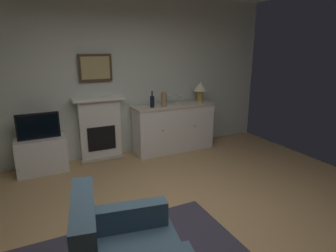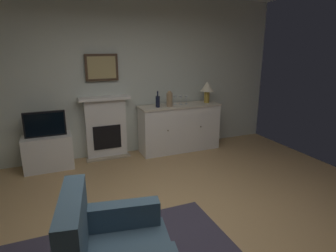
# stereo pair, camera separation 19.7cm
# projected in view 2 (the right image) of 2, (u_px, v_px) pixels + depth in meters

# --- Properties ---
(ground_plane) EXTENTS (6.15, 5.28, 0.10)m
(ground_plane) POSITION_uv_depth(u_px,v_px,m) (182.00, 234.00, 3.14)
(ground_plane) COLOR tan
(ground_plane) RESTS_ON ground
(wall_rear) EXTENTS (6.15, 0.06, 2.79)m
(wall_rear) POSITION_uv_depth(u_px,v_px,m) (121.00, 78.00, 5.07)
(wall_rear) COLOR silver
(wall_rear) RESTS_ON ground_plane
(fireplace_unit) EXTENTS (0.87, 0.30, 1.10)m
(fireplace_unit) POSITION_uv_depth(u_px,v_px,m) (106.00, 127.00, 5.06)
(fireplace_unit) COLOR white
(fireplace_unit) RESTS_ON ground_plane
(framed_picture) EXTENTS (0.55, 0.04, 0.45)m
(framed_picture) POSITION_uv_depth(u_px,v_px,m) (102.00, 68.00, 4.82)
(framed_picture) COLOR #473323
(sideboard_cabinet) EXTENTS (1.53, 0.49, 0.88)m
(sideboard_cabinet) POSITION_uv_depth(u_px,v_px,m) (179.00, 128.00, 5.43)
(sideboard_cabinet) COLOR white
(sideboard_cabinet) RESTS_ON ground_plane
(table_lamp) EXTENTS (0.26, 0.26, 0.40)m
(table_lamp) POSITION_uv_depth(u_px,v_px,m) (207.00, 88.00, 5.44)
(table_lamp) COLOR #B79338
(table_lamp) RESTS_ON sideboard_cabinet
(wine_bottle) EXTENTS (0.08, 0.08, 0.29)m
(wine_bottle) POSITION_uv_depth(u_px,v_px,m) (158.00, 101.00, 5.07)
(wine_bottle) COLOR black
(wine_bottle) RESTS_ON sideboard_cabinet
(wine_glass_left) EXTENTS (0.07, 0.07, 0.16)m
(wine_glass_left) POSITION_uv_depth(u_px,v_px,m) (175.00, 98.00, 5.28)
(wine_glass_left) COLOR silver
(wine_glass_left) RESTS_ON sideboard_cabinet
(wine_glass_center) EXTENTS (0.07, 0.07, 0.16)m
(wine_glass_center) POSITION_uv_depth(u_px,v_px,m) (181.00, 98.00, 5.31)
(wine_glass_center) COLOR silver
(wine_glass_center) RESTS_ON sideboard_cabinet
(wine_glass_right) EXTENTS (0.07, 0.07, 0.16)m
(wine_glass_right) POSITION_uv_depth(u_px,v_px,m) (186.00, 98.00, 5.35)
(wine_glass_right) COLOR silver
(wine_glass_right) RESTS_ON sideboard_cabinet
(vase_decorative) EXTENTS (0.11, 0.11, 0.28)m
(vase_decorative) POSITION_uv_depth(u_px,v_px,m) (170.00, 99.00, 5.14)
(vase_decorative) COLOR #9E7F5B
(vase_decorative) RESTS_ON sideboard_cabinet
(tv_cabinet) EXTENTS (0.75, 0.42, 0.56)m
(tv_cabinet) POSITION_uv_depth(u_px,v_px,m) (48.00, 152.00, 4.63)
(tv_cabinet) COLOR white
(tv_cabinet) RESTS_ON ground_plane
(tv_set) EXTENTS (0.62, 0.07, 0.40)m
(tv_set) POSITION_uv_depth(u_px,v_px,m) (45.00, 124.00, 4.48)
(tv_set) COLOR black
(tv_set) RESTS_ON tv_cabinet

